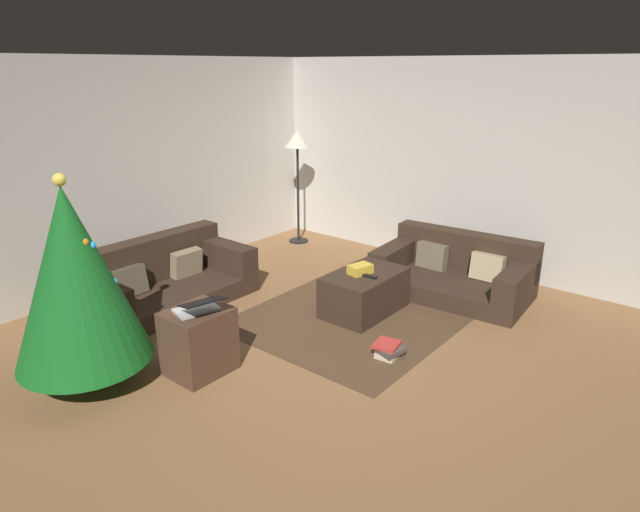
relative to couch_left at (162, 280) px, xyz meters
name	(u,v)px	position (x,y,z in m)	size (l,w,h in m)	color
ground_plane	(326,366)	(0.06, -2.26, -0.26)	(6.40, 6.40, 0.00)	brown
rear_partition	(111,176)	(0.06, 0.88, 1.04)	(6.40, 0.12, 2.60)	beige
corner_partition	(487,169)	(3.20, -2.26, 1.04)	(0.12, 6.40, 2.60)	beige
couch_left	(162,280)	(0.00, 0.00, 0.00)	(1.85, 0.94, 0.69)	#332319
couch_right	(456,272)	(2.32, -2.37, -0.02)	(1.09, 1.74, 0.65)	#332319
ottoman	(364,292)	(1.20, -1.87, -0.04)	(0.92, 0.57, 0.44)	#332319
gift_box	(360,269)	(1.16, -1.83, 0.22)	(0.24, 0.16, 0.09)	gold
tv_remote	(370,276)	(1.13, -1.97, 0.19)	(0.05, 0.16, 0.02)	black
christmas_tree	(74,277)	(-1.39, -0.92, 0.69)	(1.05, 1.05, 1.76)	brown
side_table	(199,341)	(-0.68, -1.47, 0.02)	(0.52, 0.44, 0.57)	#4C3323
laptop	(199,307)	(-0.70, -1.52, 0.36)	(0.43, 0.44, 0.16)	silver
book_stack	(389,350)	(0.55, -2.59, -0.20)	(0.26, 0.28, 0.13)	beige
corner_lamp	(297,147)	(2.62, 0.31, 1.13)	(0.36, 0.36, 1.64)	black
area_rug	(364,311)	(1.20, -1.87, -0.26)	(2.60, 2.00, 0.01)	#4D3522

